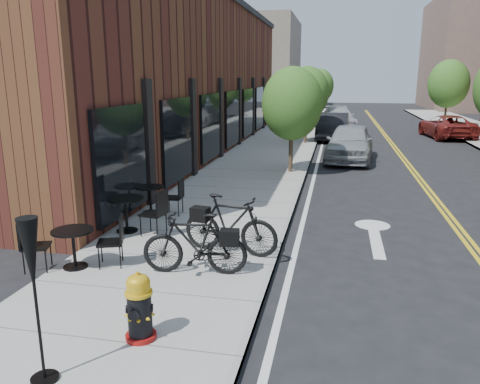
# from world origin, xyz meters

# --- Properties ---
(ground) EXTENTS (120.00, 120.00, 0.00)m
(ground) POSITION_xyz_m (0.00, 0.00, 0.00)
(ground) COLOR black
(ground) RESTS_ON ground
(sidewalk_near) EXTENTS (4.00, 70.00, 0.12)m
(sidewalk_near) POSITION_xyz_m (-2.00, 10.00, 0.06)
(sidewalk_near) COLOR #9E9B93
(sidewalk_near) RESTS_ON ground
(building_near) EXTENTS (5.00, 28.00, 7.00)m
(building_near) POSITION_xyz_m (-6.50, 14.00, 3.50)
(building_near) COLOR #471C17
(building_near) RESTS_ON ground
(bg_building_left) EXTENTS (8.00, 14.00, 10.00)m
(bg_building_left) POSITION_xyz_m (-8.00, 48.00, 5.00)
(bg_building_left) COLOR #726656
(bg_building_left) RESTS_ON ground
(bg_building_right) EXTENTS (10.00, 16.00, 12.00)m
(bg_building_right) POSITION_xyz_m (16.00, 50.00, 6.00)
(bg_building_right) COLOR brown
(bg_building_right) RESTS_ON ground
(tree_near_a) EXTENTS (2.20, 2.20, 3.81)m
(tree_near_a) POSITION_xyz_m (-0.60, 9.00, 2.60)
(tree_near_a) COLOR #382B1E
(tree_near_a) RESTS_ON sidewalk_near
(tree_near_b) EXTENTS (2.30, 2.30, 3.98)m
(tree_near_b) POSITION_xyz_m (-0.60, 17.00, 2.71)
(tree_near_b) COLOR #382B1E
(tree_near_b) RESTS_ON sidewalk_near
(tree_near_c) EXTENTS (2.10, 2.10, 3.67)m
(tree_near_c) POSITION_xyz_m (-0.60, 25.00, 2.53)
(tree_near_c) COLOR #382B1E
(tree_near_c) RESTS_ON sidewalk_near
(tree_near_d) EXTENTS (2.40, 2.40, 4.11)m
(tree_near_d) POSITION_xyz_m (-0.60, 33.00, 2.79)
(tree_near_d) COLOR #382B1E
(tree_near_d) RESTS_ON sidewalk_near
(tree_far_c) EXTENTS (2.80, 2.80, 4.62)m
(tree_far_c) POSITION_xyz_m (8.60, 28.00, 3.06)
(tree_far_c) COLOR #382B1E
(tree_far_c) RESTS_ON sidewalk_far
(fire_hydrant) EXTENTS (0.52, 0.52, 0.96)m
(fire_hydrant) POSITION_xyz_m (-1.43, -2.85, 0.57)
(fire_hydrant) COLOR maroon
(fire_hydrant) RESTS_ON sidewalk_near
(bicycle_left) EXTENTS (1.93, 0.76, 1.13)m
(bicycle_left) POSITION_xyz_m (-1.34, -0.65, 0.68)
(bicycle_left) COLOR black
(bicycle_left) RESTS_ON sidewalk_near
(bicycle_right) EXTENTS (2.05, 0.90, 1.19)m
(bicycle_right) POSITION_xyz_m (-0.95, 0.45, 0.72)
(bicycle_right) COLOR black
(bicycle_right) RESTS_ON sidewalk_near
(bistro_set_a) EXTENTS (1.79, 1.03, 0.95)m
(bistro_set_a) POSITION_xyz_m (-3.60, -0.84, 0.60)
(bistro_set_a) COLOR black
(bistro_set_a) RESTS_ON sidewalk_near
(bistro_set_b) EXTENTS (1.69, 0.75, 0.91)m
(bistro_set_b) POSITION_xyz_m (-3.60, 2.81, 0.58)
(bistro_set_b) COLOR black
(bistro_set_b) RESTS_ON sidewalk_near
(bistro_set_c) EXTENTS (1.95, 0.94, 1.03)m
(bistro_set_c) POSITION_xyz_m (-3.56, 1.29, 0.64)
(bistro_set_c) COLOR black
(bistro_set_c) RESTS_ON sidewalk_near
(patio_umbrella) EXTENTS (0.32, 0.32, 1.98)m
(patio_umbrella) POSITION_xyz_m (-2.17, -3.92, 1.54)
(patio_umbrella) COLOR black
(patio_umbrella) RESTS_ON sidewalk_near
(parked_car_a) EXTENTS (2.29, 4.82, 1.59)m
(parked_car_a) POSITION_xyz_m (1.60, 12.46, 0.80)
(parked_car_a) COLOR #9A9DA2
(parked_car_a) RESTS_ON ground
(parked_car_b) EXTENTS (1.87, 4.68, 1.52)m
(parked_car_b) POSITION_xyz_m (0.80, 19.48, 0.76)
(parked_car_b) COLOR black
(parked_car_b) RESTS_ON ground
(parked_car_c) EXTENTS (2.72, 5.37, 1.49)m
(parked_car_c) POSITION_xyz_m (1.07, 25.58, 0.75)
(parked_car_c) COLOR #AFAFB4
(parked_car_c) RESTS_ON ground
(parked_car_far) EXTENTS (2.81, 5.11, 1.36)m
(parked_car_far) POSITION_xyz_m (7.40, 21.62, 0.68)
(parked_car_far) COLOR maroon
(parked_car_far) RESTS_ON ground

